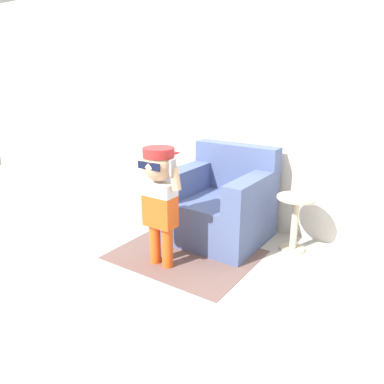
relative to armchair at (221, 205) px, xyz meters
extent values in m
plane|color=#ADA89E|center=(0.17, -0.31, -0.34)|extent=(10.00, 10.00, 0.00)
cube|color=silver|center=(0.17, 0.49, 0.96)|extent=(10.00, 0.05, 2.60)
cube|color=#475684|center=(0.00, -0.04, -0.13)|extent=(0.90, 0.87, 0.44)
cube|color=#475684|center=(0.00, 0.30, 0.33)|extent=(0.90, 0.18, 0.48)
cube|color=#475684|center=(-0.35, -0.13, 0.23)|extent=(0.19, 0.69, 0.27)
cube|color=#475684|center=(0.35, -0.13, 0.23)|extent=(0.19, 0.69, 0.27)
cylinder|color=#E05119|center=(-0.21, -0.79, -0.16)|extent=(0.10, 0.10, 0.37)
cylinder|color=#E05119|center=(-0.07, -0.79, -0.16)|extent=(0.10, 0.10, 0.37)
cube|color=#E05119|center=(-0.14, -0.79, 0.16)|extent=(0.27, 0.16, 0.27)
cube|color=silver|center=(-0.14, -0.79, 0.36)|extent=(0.27, 0.16, 0.12)
sphere|color=tan|center=(-0.14, -0.79, 0.56)|extent=(0.27, 0.27, 0.27)
cylinder|color=#B22828|center=(-0.14, -0.79, 0.66)|extent=(0.26, 0.26, 0.08)
cube|color=#B22828|center=(-0.14, -0.67, 0.64)|extent=(0.16, 0.12, 0.01)
cube|color=#0F1433|center=(-0.14, -0.92, 0.58)|extent=(0.22, 0.01, 0.06)
cylinder|color=tan|center=(-0.32, -0.79, 0.21)|extent=(0.08, 0.08, 0.33)
cylinder|color=tan|center=(0.02, -0.79, 0.47)|extent=(0.11, 0.08, 0.20)
cube|color=gray|center=(0.01, -0.81, 0.56)|extent=(0.02, 0.07, 0.13)
cylinder|color=beige|center=(0.72, 0.13, -0.33)|extent=(0.24, 0.24, 0.02)
cylinder|color=beige|center=(0.72, 0.13, -0.09)|extent=(0.07, 0.07, 0.52)
cylinder|color=beige|center=(0.72, 0.13, 0.18)|extent=(0.36, 0.36, 0.02)
cube|color=brown|center=(-0.07, -0.53, -0.34)|extent=(1.26, 1.00, 0.01)
camera|label=1|loc=(1.73, -3.09, 1.28)|focal=35.00mm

